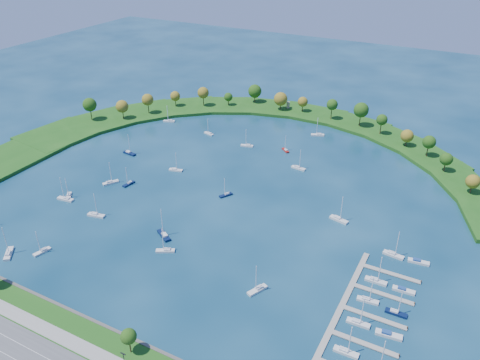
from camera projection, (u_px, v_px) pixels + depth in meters
The scene contains 35 objects.
ground at pixel (227, 189), 246.10m from camera, with size 700.00×700.00×0.00m, color #082C45.
south_shoreline at pixel (36, 359), 150.84m from camera, with size 420.00×43.10×11.60m.
breakwater at pixel (201, 136), 302.15m from camera, with size 286.74×247.64×2.00m.
breakwater_trees at pixel (267, 109), 316.27m from camera, with size 243.36×92.11×16.08m.
harbor_tower at pixel (288, 105), 341.55m from camera, with size 2.60×2.60×4.46m.
dock_system at pixel (356, 325), 163.97m from camera, with size 24.28×82.00×1.60m.
moored_boat_0 at pixel (257, 289), 178.98m from camera, with size 5.63×8.59×12.31m.
moored_boat_1 at pixel (285, 150), 284.78m from camera, with size 6.22×5.61×9.65m.
moored_boat_2 at pixel (111, 182), 250.36m from camera, with size 6.30×8.29×12.19m.
moored_boat_4 at pixel (8, 253), 197.98m from camera, with size 7.64×8.49×13.16m.
moored_boat_5 at pixel (298, 168), 264.70m from camera, with size 8.34×3.07×11.99m.
moored_boat_6 at pixel (339, 219), 220.13m from camera, with size 9.28×4.53×13.14m.
moored_boat_7 at pixel (69, 196), 238.45m from camera, with size 6.53×7.17×11.16m.
moored_boat_8 at pixel (164, 235), 209.21m from camera, with size 9.44×7.10×13.85m.
moored_boat_9 at pixel (129, 153), 281.10m from camera, with size 8.85×3.52×12.65m.
moored_boat_10 at pixel (165, 250), 199.88m from camera, with size 7.95×5.76×11.58m.
moored_boat_11 at pixel (318, 134), 304.41m from camera, with size 8.63×5.41×12.31m.
moored_boat_12 at pixel (129, 183), 249.35m from camera, with size 3.07×7.41×10.57m.
moored_boat_13 at pixel (65, 198), 235.90m from camera, with size 8.85×3.41×12.69m.
moored_boat_14 at pixel (226, 194), 239.47m from camera, with size 5.16×7.09×10.33m.
moored_boat_15 at pixel (209, 133), 306.24m from camera, with size 7.45×3.84×10.54m.
moored_boat_16 at pixel (176, 169), 262.85m from camera, with size 7.89×3.94×11.18m.
moored_boat_17 at pixel (247, 145), 290.34m from camera, with size 7.91×3.95×11.21m.
moored_boat_18 at pixel (96, 215), 223.33m from camera, with size 8.74×3.95×12.42m.
moored_boat_19 at pixel (42, 251), 199.38m from camera, with size 3.68×7.69×10.90m.
moored_boat_20 at pixel (169, 121), 324.71m from camera, with size 8.06×4.90×11.47m.
docked_boat_2 at pixel (346, 351), 153.59m from camera, with size 8.25×2.36×12.10m.
docked_boat_4 at pixel (358, 322), 164.51m from camera, with size 8.20×2.52×11.96m.
docked_boat_5 at pixel (388, 334), 160.07m from camera, with size 9.12×3.42×1.82m.
docked_boat_6 at pixel (368, 300), 174.16m from camera, with size 8.06×2.96×11.59m.
docked_boat_7 at pixel (396, 312), 168.69m from camera, with size 7.69×2.20×11.29m.
docked_boat_8 at pixel (376, 280), 183.33m from camera, with size 8.44×2.44×12.37m.
docked_boat_9 at pixel (403, 290), 178.97m from camera, with size 8.39×2.73×1.69m.
docked_boat_10 at pixel (393, 254), 197.35m from camera, with size 8.77×3.42×12.55m.
docked_boat_11 at pixel (418, 262), 193.60m from camera, with size 8.62×3.22×1.72m.
Camera 1 is at (105.69, -184.67, 123.93)m, focal length 35.80 mm.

